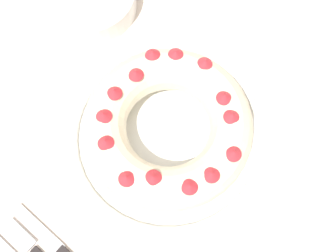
% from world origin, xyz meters
% --- Properties ---
extents(ground_plane, '(8.00, 8.00, 0.00)m').
position_xyz_m(ground_plane, '(0.00, 0.00, 0.00)').
color(ground_plane, brown).
extents(dining_table, '(1.38, 1.08, 0.75)m').
position_xyz_m(dining_table, '(0.00, 0.00, 0.66)').
color(dining_table, beige).
rests_on(dining_table, ground_plane).
extents(serving_dish, '(0.34, 0.34, 0.02)m').
position_xyz_m(serving_dish, '(0.01, 0.03, 0.76)').
color(serving_dish, white).
rests_on(serving_dish, dining_table).
extents(bundt_cake, '(0.28, 0.28, 0.08)m').
position_xyz_m(bundt_cake, '(0.01, 0.03, 0.81)').
color(bundt_cake, beige).
rests_on(bundt_cake, serving_dish).
extents(cake_knife, '(0.02, 0.19, 0.01)m').
position_xyz_m(cake_knife, '(-0.25, 0.04, 0.75)').
color(cake_knife, black).
rests_on(cake_knife, dining_table).
extents(side_bowl, '(0.18, 0.18, 0.05)m').
position_xyz_m(side_bowl, '(0.12, 0.32, 0.77)').
color(side_bowl, white).
rests_on(side_bowl, dining_table).
extents(napkin, '(0.18, 0.12, 0.00)m').
position_xyz_m(napkin, '(0.32, -0.01, 0.75)').
color(napkin, white).
rests_on(napkin, dining_table).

